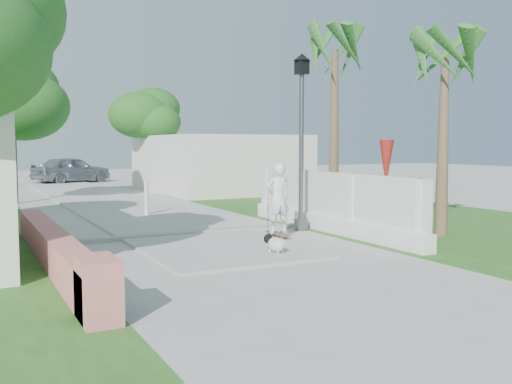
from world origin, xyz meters
TOP-DOWN VIEW (x-y plane):
  - ground at (0.00, 0.00)m, footprint 90.00×90.00m
  - path_strip at (0.00, 20.00)m, footprint 3.20×36.00m
  - curb at (0.00, 6.00)m, footprint 6.50×0.25m
  - grass_right at (7.00, 8.00)m, footprint 8.00×20.00m
  - pink_wall at (-3.30, 3.55)m, footprint 0.45×8.20m
  - lattice_fence at (3.40, 5.00)m, footprint 0.35×7.00m
  - building_right at (6.00, 18.00)m, footprint 6.00×8.00m
  - street_lamp at (2.90, 5.50)m, footprint 0.44×0.44m
  - bollard at (0.20, 10.00)m, footprint 0.14×0.14m
  - patio_umbrella at (4.80, 4.50)m, footprint 0.36×0.36m
  - tree_path_left at (-2.98, 15.98)m, footprint 3.40×3.40m
  - tree_path_right at (3.22, 19.98)m, footprint 3.00×3.00m
  - tree_path_far at (-2.78, 25.98)m, footprint 3.20×3.20m
  - palm_far at (4.60, 6.50)m, footprint 1.80×1.80m
  - palm_near at (5.40, 3.20)m, footprint 1.80×1.80m
  - skateboarder at (1.29, 4.15)m, footprint 1.43×2.12m
  - dog at (0.69, 2.91)m, footprint 0.39×0.60m
  - parked_car at (0.87, 27.17)m, footprint 4.83×3.40m

SIDE VIEW (x-z plane):
  - ground at x=0.00m, z-range 0.00..0.00m
  - grass_right at x=7.00m, z-range 0.00..0.01m
  - path_strip at x=0.00m, z-range 0.00..0.06m
  - curb at x=0.00m, z-range 0.00..0.10m
  - dog at x=0.69m, z-range 0.02..0.44m
  - pink_wall at x=-3.30m, z-range -0.09..0.71m
  - lattice_fence at x=3.40m, z-range -0.21..1.29m
  - bollard at x=0.20m, z-range 0.04..1.13m
  - parked_car at x=0.87m, z-range 0.00..1.53m
  - skateboarder at x=1.29m, z-range -0.10..1.64m
  - building_right at x=6.00m, z-range 0.00..2.60m
  - patio_umbrella at x=4.80m, z-range 0.54..2.84m
  - street_lamp at x=2.90m, z-range 0.21..4.65m
  - tree_path_right at x=3.22m, z-range 1.10..5.89m
  - tree_path_far at x=-2.78m, z-range 1.23..6.40m
  - tree_path_left at x=-2.98m, z-range 1.21..6.43m
  - palm_near at x=5.40m, z-range 1.60..6.30m
  - palm_far at x=4.60m, z-range 1.83..7.13m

